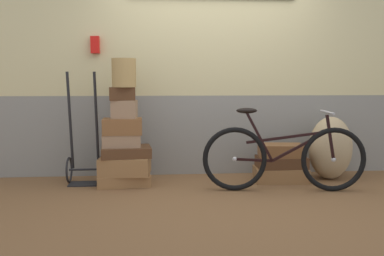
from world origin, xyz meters
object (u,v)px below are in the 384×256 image
Objects in this scene: suitcase_3 at (122,140)px; suitcase_2 at (126,152)px; suitcase_5 at (124,109)px; luggage_trolley at (84,158)px; wicker_basket at (124,73)px; burlap_sack at (330,148)px; suitcase_4 at (122,126)px; suitcase_6 at (122,94)px; suitcase_7 at (280,174)px; bicycle at (283,157)px; suitcase_8 at (281,162)px; suitcase_0 at (124,179)px; suitcase_1 at (125,165)px; suitcase_9 at (281,150)px.

suitcase_2 is at bearing -29.89° from suitcase_3.
luggage_trolley is at bearing 171.33° from suitcase_5.
burlap_sack is (2.42, 0.07, -0.89)m from wicker_basket.
suitcase_6 reaches higher than suitcase_4.
bicycle is at bearing -99.54° from suitcase_7.
suitcase_4 is 0.77× the size of suitcase_8.
suitcase_0 is 0.32m from suitcase_2.
suitcase_8 reaches higher than suitcase_0.
suitcase_0 is at bearing -14.65° from luggage_trolley.
suitcase_3 is (-0.04, 0.04, 0.28)m from suitcase_1.
suitcase_3 reaches higher than suitcase_9.
suitcase_8 is at bearing -3.20° from luggage_trolley.
luggage_trolley is at bearing 161.77° from suitcase_4.
suitcase_4 is at bearing 177.16° from wicker_basket.
bicycle is at bearing -17.18° from suitcase_3.
suitcase_1 is 1.81m from suitcase_7.
suitcase_6 is at bearing 84.04° from suitcase_4.
suitcase_6 is 2.53m from burlap_sack.
luggage_trolley reaches higher than suitcase_7.
suitcase_4 reaches higher than suitcase_3.
suitcase_1 is at bearing -17.57° from luggage_trolley.
suitcase_8 is (0.01, 0.00, 0.15)m from suitcase_7.
suitcase_3 is 1.55× the size of suitcase_5.
suitcase_8 is at bearing 75.54° from bicycle.
suitcase_8 is 0.33× the size of bicycle.
suitcase_1 reaches higher than suitcase_8.
bicycle is at bearing -13.84° from wicker_basket.
suitcase_3 is at bearing 162.33° from suitcase_6.
suitcase_4 reaches higher than burlap_sack.
suitcase_1 is at bearing -49.33° from suitcase_4.
suitcase_6 is 0.87m from luggage_trolley.
suitcase_5 is at bearing -23.97° from suitcase_3.
burlap_sack is (2.43, 0.07, -0.48)m from suitcase_5.
luggage_trolley is (-0.49, 0.13, -0.08)m from suitcase_2.
suitcase_2 is 0.73× the size of burlap_sack.
wicker_basket reaches higher than luggage_trolley.
burlap_sack is (2.90, -0.06, 0.08)m from luggage_trolley.
suitcase_1 is 0.43× the size of luggage_trolley.
suitcase_3 is 1.49× the size of suitcase_6.
suitcase_0 is at bearing -172.91° from suitcase_9.
suitcase_3 is 0.97× the size of suitcase_4.
suitcase_8 is (1.83, -0.00, -0.44)m from suitcase_4.
suitcase_2 is 2.01× the size of suitcase_5.
suitcase_6 reaches higher than suitcase_5.
suitcase_3 reaches higher than suitcase_1.
suitcase_1 is 0.16m from suitcase_2.
suitcase_0 is 1.84m from suitcase_9.
suitcase_6 reaches higher than suitcase_1.
suitcase_6 is 0.50× the size of suitcase_8.
suitcase_5 is 1.87m from suitcase_9.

